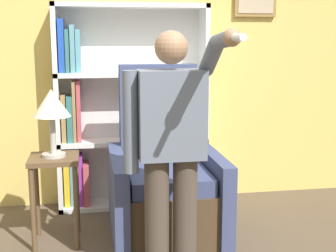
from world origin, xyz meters
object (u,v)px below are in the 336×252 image
bookcase (117,111)px  armchair (164,187)px  table_lamp (52,106)px  person_standing (171,147)px  side_table (55,177)px

bookcase → armchair: bookcase is taller
armchair → table_lamp: 1.04m
person_standing → table_lamp: 1.07m
armchair → table_lamp: size_ratio=2.65×
person_standing → side_table: bearing=134.2°
bookcase → side_table: bookcase is taller
table_lamp → person_standing: bearing=-45.8°
bookcase → table_lamp: (-0.52, -0.72, 0.16)m
bookcase → person_standing: size_ratio=1.16×
armchair → side_table: (-0.82, 0.03, 0.12)m
bookcase → side_table: (-0.52, -0.72, -0.37)m
person_standing → table_lamp: (-0.74, 0.76, 0.15)m
side_table → table_lamp: table_lamp is taller
bookcase → person_standing: bearing=-81.4°
armchair → table_lamp: bearing=178.2°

